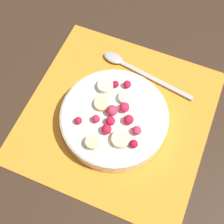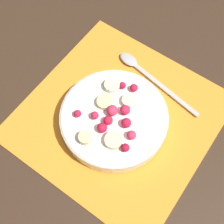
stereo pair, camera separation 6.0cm
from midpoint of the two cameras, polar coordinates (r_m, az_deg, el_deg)
The scene contains 4 objects.
ground_plane at distance 0.65m, azimuth 3.87°, elevation -1.18°, with size 3.00×3.00×0.00m, color #382619.
placemat at distance 0.65m, azimuth 3.89°, elevation -1.06°, with size 0.37×0.38×0.01m.
fruit_bowl at distance 0.62m, azimuth 2.77°, elevation -1.12°, with size 0.22×0.22×0.05m.
spoon at distance 0.70m, azimuth 8.13°, elevation 7.20°, with size 0.22×0.05×0.01m.
Camera 2 is at (0.15, -0.24, 0.59)m, focal length 50.00 mm.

